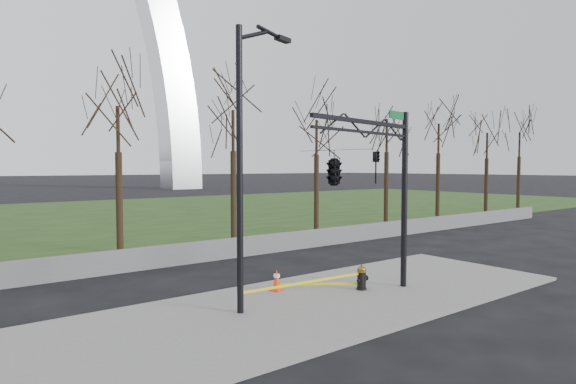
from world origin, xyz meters
TOP-DOWN VIEW (x-y plane):
  - ground at (0.00, 0.00)m, footprint 500.00×500.00m
  - sidewalk at (0.00, 0.00)m, footprint 18.00×6.00m
  - grass_strip at (0.00, 30.00)m, footprint 120.00×40.00m
  - guardrail at (0.00, 8.00)m, footprint 60.00×0.30m
  - tree_row at (7.51, 12.00)m, footprint 61.01×4.00m
  - fire_hydrant at (2.06, 0.16)m, footprint 0.52×0.34m
  - traffic_cone at (-0.26, 1.77)m, footprint 0.45×0.45m
  - street_light at (-2.25, 0.53)m, footprint 2.33×0.86m
  - traffic_signal_mast at (0.34, -0.99)m, footprint 5.02×2.54m
  - caution_tape at (0.21, 0.56)m, footprint 4.51×1.61m

SIDE VIEW (x-z plane):
  - ground at x=0.00m, z-range 0.00..0.00m
  - grass_strip at x=0.00m, z-range 0.00..0.06m
  - sidewalk at x=0.00m, z-range 0.00..0.10m
  - guardrail at x=0.00m, z-range 0.00..0.90m
  - traffic_cone at x=-0.26m, z-range 0.10..0.80m
  - fire_hydrant at x=2.06m, z-range 0.07..0.91m
  - caution_tape at x=0.21m, z-range 0.30..0.73m
  - traffic_signal_mast at x=0.34m, z-range 1.15..7.15m
  - tree_row at x=7.51m, z-range 0.00..8.65m
  - street_light at x=-2.25m, z-range 0.59..8.80m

